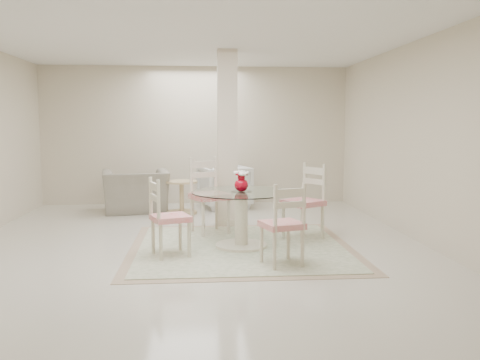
{
  "coord_description": "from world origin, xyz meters",
  "views": [
    {
      "loc": [
        0.06,
        -6.6,
        1.57
      ],
      "look_at": [
        0.59,
        -0.06,
        0.85
      ],
      "focal_mm": 38.0,
      "sensor_mm": 36.0,
      "label": 1
    }
  ],
  "objects": [
    {
      "name": "dining_chair_east",
      "position": [
        1.52,
        0.16,
        0.6
      ],
      "size": [
        0.63,
        0.63,
        1.14
      ],
      "rotation": [
        0.0,
        0.0,
        -1.02
      ],
      "color": "beige",
      "rests_on": "ground"
    },
    {
      "name": "dining_table",
      "position": [
        0.59,
        -0.26,
        0.37
      ],
      "size": [
        1.26,
        1.26,
        0.73
      ],
      "rotation": [
        0.0,
        0.0,
        0.41
      ],
      "color": "#F5E8CA",
      "rests_on": "ground"
    },
    {
      "name": "column",
      "position": [
        0.5,
        1.3,
        1.35
      ],
      "size": [
        0.3,
        0.3,
        2.7
      ],
      "primitive_type": "cube",
      "color": "beige",
      "rests_on": "ground"
    },
    {
      "name": "dining_chair_south",
      "position": [
        0.98,
        -1.19,
        0.55
      ],
      "size": [
        0.52,
        0.52,
        1.04
      ],
      "rotation": [
        0.0,
        0.0,
        3.44
      ],
      "color": "beige",
      "rests_on": "ground"
    },
    {
      "name": "ground",
      "position": [
        0.0,
        0.0,
        0.0
      ],
      "size": [
        7.0,
        7.0,
        0.0
      ],
      "primitive_type": "plane",
      "color": "beige",
      "rests_on": "ground"
    },
    {
      "name": "dining_chair_north",
      "position": [
        0.18,
        0.69,
        0.64
      ],
      "size": [
        0.64,
        0.64,
        1.21
      ],
      "rotation": [
        0.0,
        0.0,
        0.41
      ],
      "color": "beige",
      "rests_on": "ground"
    },
    {
      "name": "side_table",
      "position": [
        -0.25,
        2.33,
        0.27
      ],
      "size": [
        0.56,
        0.56,
        0.58
      ],
      "color": "tan",
      "rests_on": "ground"
    },
    {
      "name": "room_shell",
      "position": [
        0.0,
        0.0,
        1.86
      ],
      "size": [
        6.02,
        7.02,
        2.71
      ],
      "color": "beige",
      "rests_on": "ground"
    },
    {
      "name": "dining_chair_west",
      "position": [
        -0.35,
        -0.66,
        0.55
      ],
      "size": [
        0.53,
        0.53,
        1.04
      ],
      "rotation": [
        0.0,
        0.0,
        1.92
      ],
      "color": "beige",
      "rests_on": "ground"
    },
    {
      "name": "red_vase",
      "position": [
        0.59,
        -0.26,
        0.86
      ],
      "size": [
        0.2,
        0.19,
        0.27
      ],
      "color": "#A80517",
      "rests_on": "dining_table"
    },
    {
      "name": "recliner_taupe",
      "position": [
        -1.08,
        2.59,
        0.37
      ],
      "size": [
        1.3,
        1.18,
        0.75
      ],
      "primitive_type": "imported",
      "rotation": [
        0.0,
        0.0,
        3.31
      ],
      "color": "gray",
      "rests_on": "ground"
    },
    {
      "name": "armchair_white",
      "position": [
        0.53,
        2.92,
        0.4
      ],
      "size": [
        1.06,
        1.08,
        0.8
      ],
      "primitive_type": "imported",
      "rotation": [
        0.0,
        0.0,
        3.42
      ],
      "color": "silver",
      "rests_on": "ground"
    },
    {
      "name": "area_rug",
      "position": [
        0.59,
        -0.26,
        0.01
      ],
      "size": [
        2.82,
        2.82,
        0.02
      ],
      "color": "tan",
      "rests_on": "ground"
    }
  ]
}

